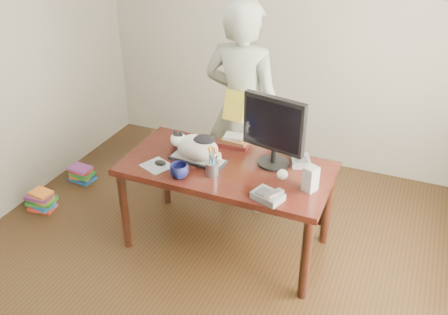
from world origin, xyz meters
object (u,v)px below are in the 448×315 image
monitor (274,128)px  mouse (160,163)px  book_pile_b (82,174)px  desk (230,177)px  book_pile_a (42,201)px  keyboard (198,160)px  person (242,110)px  pen_cup (212,167)px  speaker (311,179)px  coffee_mug (179,171)px  calculator (301,161)px  book_stack (235,141)px  phone (268,196)px  baseball (282,175)px  cat (196,146)px

monitor → mouse: size_ratio=5.06×
book_pile_b → desk: bearing=-9.0°
monitor → book_pile_a: monitor is taller
keyboard → person: (0.12, 0.63, 0.18)m
mouse → person: 0.89m
keyboard → pen_cup: size_ratio=1.86×
pen_cup → speaker: pen_cup is taller
coffee_mug → speaker: speaker is taller
pen_cup → calculator: bearing=37.1°
calculator → person: (-0.62, 0.36, 0.17)m
book_stack → calculator: (0.57, -0.08, -0.01)m
desk → book_pile_a: desk is taller
book_stack → phone: bearing=-52.9°
book_stack → keyboard: bearing=-116.6°
desk → baseball: size_ratio=20.24×
monitor → book_pile_a: size_ratio=2.07×
mouse → baseball: 0.93m
speaker → book_pile_b: bearing=-165.6°
mouse → coffee_mug: coffee_mug is taller
keyboard → monitor: 0.65m
phone → book_pile_b: bearing=-178.2°
coffee_mug → phone: coffee_mug is taller
desk → cat: cat is taller
mouse → monitor: bearing=46.4°
coffee_mug → book_pile_a: size_ratio=0.51×
coffee_mug → book_pile_a: bearing=176.7°
calculator → person: size_ratio=0.12×
book_pile_b → speaker: bearing=-10.2°
mouse → baseball: bearing=33.8°
monitor → speaker: size_ratio=3.04×
baseball → book_pile_a: 2.31m
desk → baseball: bearing=-12.2°
book_pile_b → baseball: bearing=-9.6°
book_pile_a → book_pile_b: 0.55m
baseball → keyboard: bearing=-180.0°
baseball → monitor: bearing=128.7°
baseball → coffee_mug: bearing=-159.0°
phone → person: bearing=139.6°
keyboard → speaker: 0.91m
person → cat: bearing=83.3°
monitor → cat: bearing=-151.5°
book_pile_b → book_pile_a: bearing=-93.1°
calculator → monitor: bearing=-172.0°
cat → calculator: cat is taller
cat → calculator: 0.81m
book_stack → calculator: size_ratio=1.11×
speaker → baseball: (-0.22, 0.06, -0.05)m
keyboard → monitor: size_ratio=0.81×
calculator → book_pile_b: size_ratio=0.86×
keyboard → speaker: size_ratio=2.47×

